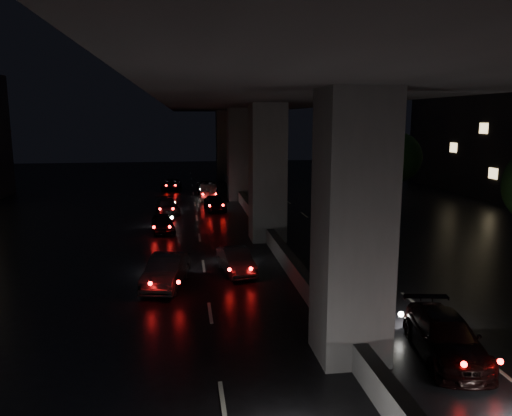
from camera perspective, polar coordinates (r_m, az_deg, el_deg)
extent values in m
plane|color=black|center=(25.17, 3.18, -6.27)|extent=(120.00, 120.00, 0.00)
cube|color=#363639|center=(14.82, 10.99, -2.24)|extent=(2.00, 2.00, 8.00)
cube|color=#363639|center=(29.22, 1.32, 4.06)|extent=(2.00, 2.00, 8.00)
cube|color=#363639|center=(44.03, -1.94, 6.15)|extent=(2.00, 2.00, 8.00)
cube|color=#363639|center=(58.93, -3.56, 7.18)|extent=(2.00, 2.00, 8.00)
cube|color=black|center=(29.09, 1.36, 13.40)|extent=(12.00, 80.00, 1.50)
cube|color=#363639|center=(28.80, -10.54, 15.77)|extent=(0.40, 80.00, 1.00)
cube|color=#363639|center=(30.69, 12.51, 15.35)|extent=(0.40, 80.00, 1.00)
cube|color=#363639|center=(29.82, 1.29, -2.78)|extent=(0.45, 70.00, 0.85)
cylinder|color=black|center=(39.43, 15.53, 1.50)|extent=(0.44, 0.44, 2.80)
sphere|color=black|center=(39.11, 15.73, 5.59)|extent=(3.80, 3.80, 3.80)
cylinder|color=black|center=(54.32, 8.77, 4.07)|extent=(0.44, 0.44, 2.80)
sphere|color=black|center=(54.10, 8.85, 7.04)|extent=(3.80, 3.80, 3.80)
cylinder|color=#2D2D33|center=(44.81, 13.23, 6.60)|extent=(0.18, 0.18, 9.00)
cube|color=#2D2D33|center=(44.38, 12.11, 12.30)|extent=(2.40, 0.10, 0.10)
sphere|color=gold|center=(44.00, 10.73, 12.11)|extent=(0.44, 0.44, 0.44)
imported|color=black|center=(16.60, 20.85, -13.61)|extent=(2.47, 4.56, 1.26)
imported|color=black|center=(22.00, -10.24, -7.09)|extent=(2.17, 4.19, 1.31)
imported|color=black|center=(23.48, -2.28, -6.05)|extent=(1.69, 3.57, 1.13)
imported|color=black|center=(32.25, -10.59, -1.70)|extent=(1.77, 3.47, 1.13)
imported|color=#262729|center=(38.28, -10.11, 0.18)|extent=(2.12, 4.04, 1.12)
imported|color=black|center=(39.09, -4.73, 0.58)|extent=(1.79, 3.66, 1.20)
imported|color=#625A55|center=(44.42, -5.48, 1.81)|extent=(1.67, 4.10, 1.32)
imported|color=black|center=(48.25, -5.61, 2.38)|extent=(1.97, 4.17, 1.15)
imported|color=black|center=(51.23, -9.67, 2.69)|extent=(2.11, 3.96, 1.06)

